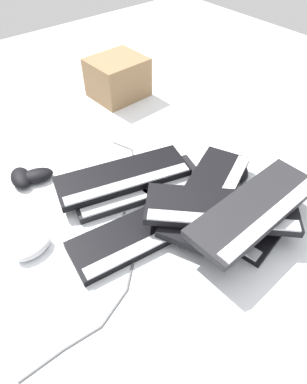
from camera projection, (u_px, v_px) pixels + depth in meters
name	position (u px, v px, depth m)	size (l,w,h in m)	color
ground_plane	(156.00, 191.00, 1.15)	(3.20, 3.20, 0.00)	silver
keyboard_0	(139.00, 187.00, 1.14)	(0.26, 0.46, 0.03)	black
keyboard_1	(144.00, 232.00, 1.01)	(0.21, 0.46, 0.03)	black
keyboard_2	(207.00, 212.00, 1.07)	(0.46, 0.22, 0.03)	black
keyboard_3	(123.00, 176.00, 1.14)	(0.27, 0.46, 0.03)	black
keyboard_4	(208.00, 194.00, 1.08)	(0.31, 0.46, 0.03)	black
keyboard_5	(221.00, 209.00, 0.99)	(0.42, 0.42, 0.03)	black
keyboard_6	(256.00, 208.00, 0.95)	(0.17, 0.45, 0.03)	#232326
mouse_0	(33.00, 247.00, 0.96)	(0.11, 0.07, 0.04)	silver
mouse_1	(21.00, 178.00, 1.17)	(0.11, 0.07, 0.04)	black
mouse_2	(37.00, 175.00, 1.18)	(0.11, 0.07, 0.04)	black
mouse_3	(238.00, 171.00, 1.19)	(0.11, 0.07, 0.04)	black
cable_0	(124.00, 181.00, 1.18)	(0.38, 0.32, 0.01)	#59595B
cable_1	(160.00, 254.00, 0.96)	(0.20, 0.82, 0.01)	#59595B
cardboard_box	(118.00, 78.00, 1.54)	(0.21, 0.23, 0.17)	olive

